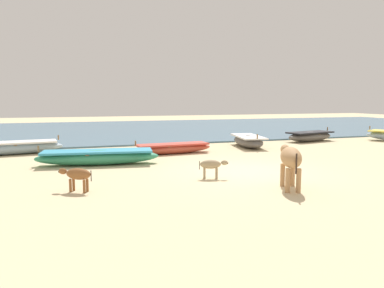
{
  "coord_description": "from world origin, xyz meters",
  "views": [
    {
      "loc": [
        -5.2,
        -10.42,
        2.28
      ],
      "look_at": [
        -0.85,
        2.77,
        0.6
      ],
      "focal_mm": 34.57,
      "sensor_mm": 36.0,
      "label": 1
    }
  ],
  "objects_px": {
    "fishing_boat_6": "(98,157)",
    "fishing_boat_0": "(173,148)",
    "fishing_boat_3": "(310,136)",
    "fishing_boat_5": "(248,141)",
    "calf_far_dun": "(212,165)",
    "cow_adult_tan": "(290,159)",
    "fishing_boat_4": "(7,148)",
    "calf_near_brown": "(77,175)"
  },
  "relations": [
    {
      "from": "fishing_boat_0",
      "to": "fishing_boat_5",
      "type": "height_order",
      "value": "fishing_boat_5"
    },
    {
      "from": "fishing_boat_0",
      "to": "cow_adult_tan",
      "type": "bearing_deg",
      "value": 94.72
    },
    {
      "from": "fishing_boat_4",
      "to": "calf_far_dun",
      "type": "xyz_separation_m",
      "value": [
        6.38,
        -6.99,
        0.1
      ]
    },
    {
      "from": "fishing_boat_6",
      "to": "calf_near_brown",
      "type": "relative_size",
      "value": 5.18
    },
    {
      "from": "fishing_boat_3",
      "to": "calf_near_brown",
      "type": "bearing_deg",
      "value": -160.97
    },
    {
      "from": "fishing_boat_5",
      "to": "fishing_boat_4",
      "type": "bearing_deg",
      "value": -84.18
    },
    {
      "from": "fishing_boat_0",
      "to": "fishing_boat_5",
      "type": "relative_size",
      "value": 1.1
    },
    {
      "from": "fishing_boat_5",
      "to": "cow_adult_tan",
      "type": "height_order",
      "value": "cow_adult_tan"
    },
    {
      "from": "fishing_boat_5",
      "to": "calf_near_brown",
      "type": "height_order",
      "value": "fishing_boat_5"
    },
    {
      "from": "fishing_boat_0",
      "to": "fishing_boat_6",
      "type": "xyz_separation_m",
      "value": [
        -3.2,
        -1.78,
        0.05
      ]
    },
    {
      "from": "fishing_boat_5",
      "to": "calf_near_brown",
      "type": "distance_m",
      "value": 10.34
    },
    {
      "from": "fishing_boat_3",
      "to": "fishing_boat_5",
      "type": "relative_size",
      "value": 1.0
    },
    {
      "from": "fishing_boat_5",
      "to": "calf_near_brown",
      "type": "bearing_deg",
      "value": -40.27
    },
    {
      "from": "fishing_boat_5",
      "to": "cow_adult_tan",
      "type": "distance_m",
      "value": 8.43
    },
    {
      "from": "cow_adult_tan",
      "to": "fishing_boat_5",
      "type": "bearing_deg",
      "value": 2.14
    },
    {
      "from": "fishing_boat_0",
      "to": "fishing_boat_4",
      "type": "distance_m",
      "value": 6.86
    },
    {
      "from": "fishing_boat_0",
      "to": "fishing_boat_3",
      "type": "xyz_separation_m",
      "value": [
        8.35,
        2.07,
        0.06
      ]
    },
    {
      "from": "cow_adult_tan",
      "to": "calf_near_brown",
      "type": "relative_size",
      "value": 1.93
    },
    {
      "from": "fishing_boat_5",
      "to": "cow_adult_tan",
      "type": "xyz_separation_m",
      "value": [
        -2.83,
        -7.93,
        0.48
      ]
    },
    {
      "from": "calf_far_dun",
      "to": "fishing_boat_3",
      "type": "bearing_deg",
      "value": 56.63
    },
    {
      "from": "cow_adult_tan",
      "to": "calf_far_dun",
      "type": "relative_size",
      "value": 1.95
    },
    {
      "from": "fishing_boat_6",
      "to": "cow_adult_tan",
      "type": "xyz_separation_m",
      "value": [
        4.41,
        -5.16,
        0.5
      ]
    },
    {
      "from": "fishing_boat_3",
      "to": "fishing_boat_6",
      "type": "relative_size",
      "value": 0.74
    },
    {
      "from": "fishing_boat_4",
      "to": "calf_near_brown",
      "type": "xyz_separation_m",
      "value": [
        2.65,
        -7.41,
        0.14
      ]
    },
    {
      "from": "fishing_boat_0",
      "to": "calf_far_dun",
      "type": "xyz_separation_m",
      "value": [
        -0.23,
        -5.14,
        0.16
      ]
    },
    {
      "from": "cow_adult_tan",
      "to": "calf_far_dun",
      "type": "xyz_separation_m",
      "value": [
        -1.45,
        1.8,
        -0.39
      ]
    },
    {
      "from": "fishing_boat_5",
      "to": "fishing_boat_3",
      "type": "bearing_deg",
      "value": 114.58
    },
    {
      "from": "cow_adult_tan",
      "to": "calf_far_dun",
      "type": "bearing_deg",
      "value": 60.61
    },
    {
      "from": "calf_near_brown",
      "to": "calf_far_dun",
      "type": "height_order",
      "value": "calf_near_brown"
    },
    {
      "from": "fishing_boat_4",
      "to": "fishing_boat_6",
      "type": "distance_m",
      "value": 4.97
    },
    {
      "from": "fishing_boat_0",
      "to": "fishing_boat_6",
      "type": "bearing_deg",
      "value": 23.83
    },
    {
      "from": "fishing_boat_4",
      "to": "calf_near_brown",
      "type": "distance_m",
      "value": 7.87
    },
    {
      "from": "fishing_boat_5",
      "to": "calf_far_dun",
      "type": "height_order",
      "value": "fishing_boat_5"
    },
    {
      "from": "fishing_boat_3",
      "to": "calf_far_dun",
      "type": "height_order",
      "value": "fishing_boat_3"
    },
    {
      "from": "calf_near_brown",
      "to": "cow_adult_tan",
      "type": "bearing_deg",
      "value": -162.2
    },
    {
      "from": "fishing_boat_3",
      "to": "calf_near_brown",
      "type": "distance_m",
      "value": 14.48
    },
    {
      "from": "fishing_boat_0",
      "to": "fishing_boat_3",
      "type": "relative_size",
      "value": 1.1
    },
    {
      "from": "fishing_boat_6",
      "to": "calf_far_dun",
      "type": "bearing_deg",
      "value": 138.75
    },
    {
      "from": "calf_near_brown",
      "to": "calf_far_dun",
      "type": "distance_m",
      "value": 3.75
    },
    {
      "from": "fishing_boat_0",
      "to": "cow_adult_tan",
      "type": "height_order",
      "value": "cow_adult_tan"
    },
    {
      "from": "fishing_boat_3",
      "to": "fishing_boat_6",
      "type": "bearing_deg",
      "value": -174.35
    },
    {
      "from": "fishing_boat_6",
      "to": "fishing_boat_0",
      "type": "bearing_deg",
      "value": -143.6
    }
  ]
}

